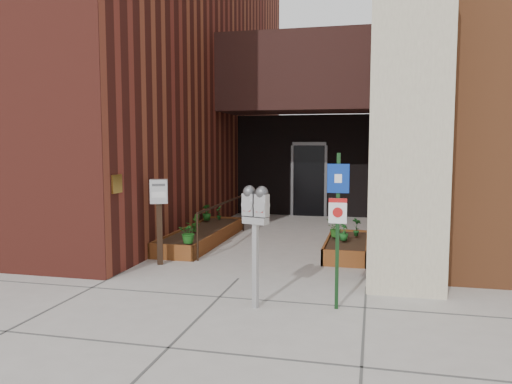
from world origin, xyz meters
The scene contains 15 objects.
ground centered at (0.00, 0.00, 0.00)m, with size 80.00×80.00×0.00m, color #9E9991.
architecture centered at (-0.18, 6.89, 4.98)m, with size 20.00×14.60×10.00m.
planter_left centered at (-1.55, 2.70, 0.13)m, with size 0.90×3.60×0.30m.
planter_right centered at (1.60, 2.20, 0.13)m, with size 0.80×2.20×0.30m.
handrail centered at (-1.05, 2.65, 0.75)m, with size 0.04×3.34×0.90m.
parking_meter centered at (0.60, -1.32, 1.25)m, with size 0.37×0.23×1.61m.
sign_post centered at (1.63, -1.13, 1.25)m, with size 0.28×0.07×2.03m.
payment_dropbox centered at (-1.61, 0.59, 1.10)m, with size 0.36×0.32×1.53m.
shrub_left_a centered at (-1.25, 1.10, 0.51)m, with size 0.37×0.37×0.41m, color #1D5F1B.
shrub_left_b centered at (-1.58, 2.35, 0.48)m, with size 0.20×0.20×0.37m, color #27621C.
shrub_left_c centered at (-1.85, 3.85, 0.49)m, with size 0.22×0.22×0.39m, color #1A5819.
shrub_left_d centered at (-1.60, 4.02, 0.47)m, with size 0.18×0.18×0.33m, color #18561B.
shrub_right_a centered at (1.54, 2.04, 0.46)m, with size 0.18×0.18×0.33m, color #1C6222.
shrub_right_b centered at (1.76, 2.55, 0.49)m, with size 0.20×0.20×0.38m, color #16501B.
shrub_right_c centered at (1.35, 2.34, 0.48)m, with size 0.33×0.33×0.36m, color #235E1B.
Camera 1 is at (2.07, -7.53, 2.15)m, focal length 35.00 mm.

